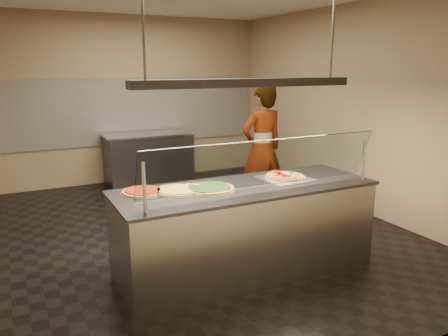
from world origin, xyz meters
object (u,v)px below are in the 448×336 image
half_pizza_pepperoni (278,176)px  perforated_tray (285,178)px  pizza_tomato (143,191)px  heat_lamp_housing (247,83)px  prep_table (149,159)px  sneeze_guard (265,164)px  pizza_spatula (199,184)px  worker (262,149)px  half_pizza_sausage (293,175)px  pizza_cheese (176,190)px  serving_counter (246,229)px  pizza_spinach (209,188)px

half_pizza_pepperoni → perforated_tray: bearing=-0.4°
pizza_tomato → heat_lamp_housing: size_ratio=0.18×
half_pizza_pepperoni → heat_lamp_housing: size_ratio=0.18×
pizza_tomato → prep_table: bearing=72.4°
sneeze_guard → pizza_spatula: 0.74m
prep_table → worker: bearing=-63.7°
worker → half_pizza_sausage: bearing=66.1°
perforated_tray → pizza_cheese: bearing=177.8°
half_pizza_pepperoni → prep_table: bearing=94.2°
half_pizza_pepperoni → prep_table: (-0.28, 3.78, -0.50)m
prep_table → pizza_tomato: bearing=-107.6°
half_pizza_sausage → worker: (0.60, 1.61, -0.03)m
pizza_cheese → pizza_spatula: size_ratio=1.60×
perforated_tray → half_pizza_pepperoni: half_pizza_pepperoni is taller
pizza_cheese → sneeze_guard: bearing=-33.9°
half_pizza_sausage → prep_table: bearing=97.1°
prep_table → worker: 2.46m
worker → pizza_tomato: bearing=29.6°
pizza_cheese → heat_lamp_housing: heat_lamp_housing is taller
sneeze_guard → perforated_tray: (0.52, 0.42, -0.29)m
prep_table → heat_lamp_housing: size_ratio=0.67×
pizza_cheese → heat_lamp_housing: (0.70, -0.13, 1.01)m
serving_counter → pizza_cheese: 0.86m
pizza_tomato → pizza_spatula: size_ratio=1.47×
serving_counter → pizza_spinach: pizza_spinach is taller
serving_counter → heat_lamp_housing: heat_lamp_housing is taller
pizza_spatula → pizza_spinach: bearing=-69.6°
pizza_spinach → pizza_spatula: bearing=110.4°
pizza_tomato → heat_lamp_housing: 1.44m
serving_counter → prep_table: size_ratio=1.73×
prep_table → worker: size_ratio=0.83×
prep_table → pizza_spatula: bearing=-99.1°
half_pizza_pepperoni → half_pizza_sausage: (0.20, -0.00, -0.01)m
sneeze_guard → pizza_spatula: size_ratio=8.47×
sneeze_guard → serving_counter: bearing=90.0°
sneeze_guard → prep_table: size_ratio=1.58×
sneeze_guard → worker: (1.22, 2.03, -0.30)m
sneeze_guard → half_pizza_pepperoni: bearing=44.7°
half_pizza_pepperoni → heat_lamp_housing: 1.08m
pizza_cheese → pizza_spatula: 0.27m
half_pizza_pepperoni → pizza_spatula: bearing=173.1°
heat_lamp_housing → half_pizza_sausage: bearing=6.9°
pizza_spinach → heat_lamp_housing: size_ratio=0.22×
pizza_spinach → pizza_cheese: 0.32m
half_pizza_pepperoni → serving_counter: bearing=-169.4°
half_pizza_sausage → prep_table: 3.84m
sneeze_guard → half_pizza_pepperoni: sneeze_guard is taller
pizza_spinach → pizza_cheese: (-0.31, 0.08, -0.00)m
prep_table → heat_lamp_housing: 4.13m
pizza_cheese → pizza_tomato: (-0.30, 0.11, -0.00)m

